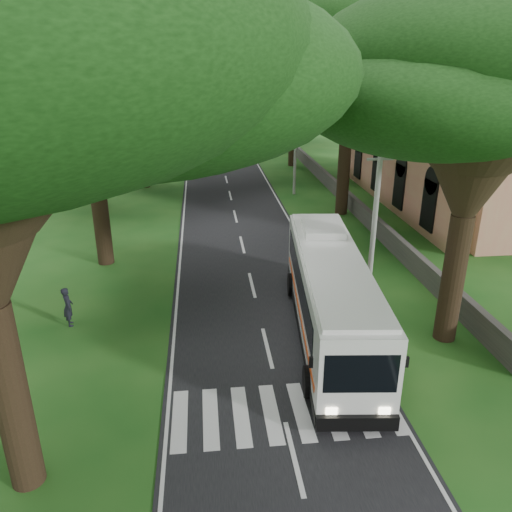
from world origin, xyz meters
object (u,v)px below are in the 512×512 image
object	(u,v)px
distant_car_a	(195,159)
distant_car_c	(220,128)
pole_mid	(295,145)
church	(465,142)
pedestrian	(68,307)
pole_near	(375,216)
coach_bus	(330,293)
pole_far	(265,118)

from	to	relation	value
distant_car_a	distant_car_c	distance (m)	25.21
pole_mid	church	bearing A→B (deg)	-19.81
pedestrian	pole_mid	bearing A→B (deg)	-50.40
distant_car_a	pole_mid	bearing A→B (deg)	143.00
pole_mid	distant_car_c	distance (m)	38.28
pole_near	coach_bus	size ratio (longest dim) A/B	0.65
pole_far	distant_car_c	size ratio (longest dim) A/B	1.70
coach_bus	distant_car_c	xyz separation A→B (m)	(-1.91, 61.02, -1.23)
church	pedestrian	bearing A→B (deg)	-147.53
pole_far	pedestrian	bearing A→B (deg)	-108.63
church	distant_car_a	distance (m)	27.45
pole_near	pole_mid	distance (m)	20.00
church	distant_car_a	size ratio (longest dim) A/B	5.53
pole_near	pole_far	xyz separation A→B (m)	(0.00, 40.00, 0.00)
church	pedestrian	world-z (taller)	church
pole_mid	distant_car_c	size ratio (longest dim) A/B	1.70
church	distant_car_c	bearing A→B (deg)	111.98
coach_bus	distant_car_c	bearing A→B (deg)	97.62
pole_near	coach_bus	xyz separation A→B (m)	(-2.79, -3.19, -2.24)
pole_far	distant_car_a	xyz separation A→B (m)	(-8.50, -7.10, -3.41)
distant_car_a	pedestrian	distance (m)	34.48
distant_car_c	pedestrian	xyz separation A→B (m)	(-9.18, -58.98, 0.18)
distant_car_c	church	bearing A→B (deg)	95.27
pole_mid	distant_car_c	bearing A→B (deg)	97.08
pole_far	distant_car_c	bearing A→B (deg)	104.77
distant_car_a	distant_car_c	xyz separation A→B (m)	(3.80, 24.93, -0.06)
pole_mid	pole_far	world-z (taller)	same
pole_far	pedestrian	world-z (taller)	pole_far
distant_car_a	pedestrian	xyz separation A→B (m)	(-5.38, -34.06, 0.13)
pole_mid	pedestrian	size ratio (longest dim) A/B	4.47
distant_car_c	distant_car_a	bearing A→B (deg)	64.63
pole_near	pedestrian	distance (m)	14.31
church	pole_mid	world-z (taller)	church
distant_car_c	pedestrian	bearing A→B (deg)	64.45
pole_mid	coach_bus	distance (m)	23.46
pole_far	distant_car_c	world-z (taller)	pole_far
pole_far	pedestrian	xyz separation A→B (m)	(-13.88, -41.15, -3.28)
pole_mid	coach_bus	bearing A→B (deg)	-96.87
distant_car_c	pole_near	bearing A→B (deg)	77.94
pole_mid	pole_near	bearing A→B (deg)	-90.00
coach_bus	distant_car_a	size ratio (longest dim) A/B	2.86
pole_near	coach_bus	bearing A→B (deg)	-131.24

